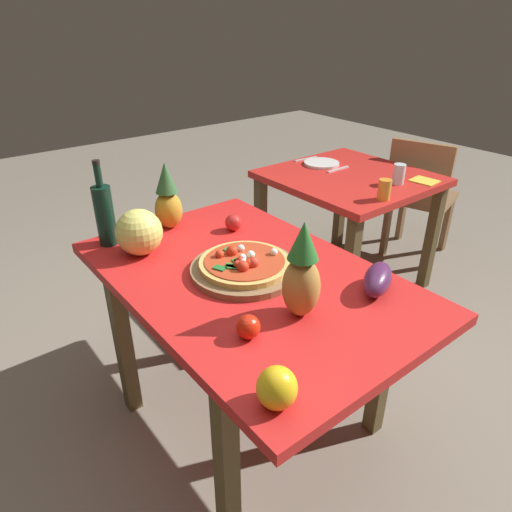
# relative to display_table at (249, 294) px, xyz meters

# --- Properties ---
(ground_plane) EXTENTS (10.00, 10.00, 0.00)m
(ground_plane) POSITION_rel_display_table_xyz_m (0.00, 0.00, -0.64)
(ground_plane) COLOR gray
(display_table) EXTENTS (1.31, 0.85, 0.72)m
(display_table) POSITION_rel_display_table_xyz_m (0.00, 0.00, 0.00)
(display_table) COLOR brown
(display_table) RESTS_ON ground_plane
(background_table) EXTENTS (0.87, 0.85, 0.72)m
(background_table) POSITION_rel_display_table_xyz_m (-0.54, 1.17, -0.02)
(background_table) COLOR brown
(background_table) RESTS_ON ground_plane
(dining_chair) EXTENTS (0.50, 0.50, 0.85)m
(dining_chair) POSITION_rel_display_table_xyz_m (-0.47, 1.83, -0.15)
(dining_chair) COLOR olive
(dining_chair) RESTS_ON ground_plane
(pizza_board) EXTENTS (0.40, 0.40, 0.02)m
(pizza_board) POSITION_rel_display_table_xyz_m (-0.02, 0.00, 0.10)
(pizza_board) COLOR olive
(pizza_board) RESTS_ON display_table
(pizza) EXTENTS (0.33, 0.33, 0.06)m
(pizza) POSITION_rel_display_table_xyz_m (-0.02, -0.00, 0.13)
(pizza) COLOR #D9B057
(pizza) RESTS_ON pizza_board
(wine_bottle) EXTENTS (0.08, 0.08, 0.35)m
(wine_bottle) POSITION_rel_display_table_xyz_m (-0.56, -0.30, 0.22)
(wine_bottle) COLOR black
(wine_bottle) RESTS_ON display_table
(pineapple_left) EXTENTS (0.12, 0.12, 0.32)m
(pineapple_left) POSITION_rel_display_table_xyz_m (0.30, -0.02, 0.23)
(pineapple_left) COLOR #B2833A
(pineapple_left) RESTS_ON display_table
(pineapple_right) EXTENTS (0.12, 0.12, 0.30)m
(pineapple_right) POSITION_rel_display_table_xyz_m (-0.55, -0.02, 0.22)
(pineapple_right) COLOR #BB8B25
(pineapple_right) RESTS_ON display_table
(melon) EXTENTS (0.18, 0.18, 0.18)m
(melon) POSITION_rel_display_table_xyz_m (-0.40, -0.23, 0.18)
(melon) COLOR #DDD664
(melon) RESTS_ON display_table
(bell_pepper) EXTENTS (0.10, 0.10, 0.11)m
(bell_pepper) POSITION_rel_display_table_xyz_m (0.54, -0.33, 0.14)
(bell_pepper) COLOR yellow
(bell_pepper) RESTS_ON display_table
(eggplant) EXTENTS (0.17, 0.22, 0.09)m
(eggplant) POSITION_rel_display_table_xyz_m (0.36, 0.28, 0.13)
(eggplant) COLOR #4C224C
(eggplant) RESTS_ON display_table
(tomato_at_corner) EXTENTS (0.07, 0.07, 0.07)m
(tomato_at_corner) POSITION_rel_display_table_xyz_m (-0.35, 0.18, 0.12)
(tomato_at_corner) COLOR red
(tomato_at_corner) RESTS_ON display_table
(tomato_by_bottle) EXTENTS (0.07, 0.07, 0.07)m
(tomato_by_bottle) POSITION_rel_display_table_xyz_m (0.29, -0.22, 0.12)
(tomato_by_bottle) COLOR red
(tomato_by_bottle) RESTS_ON display_table
(drinking_glass_juice) EXTENTS (0.07, 0.07, 0.11)m
(drinking_glass_juice) POSITION_rel_display_table_xyz_m (-0.17, 1.00, 0.14)
(drinking_glass_juice) COLOR orange
(drinking_glass_juice) RESTS_ON background_table
(drinking_glass_water) EXTENTS (0.07, 0.07, 0.11)m
(drinking_glass_water) POSITION_rel_display_table_xyz_m (-0.28, 1.26, 0.14)
(drinking_glass_water) COLOR silver
(drinking_glass_water) RESTS_ON background_table
(dinner_plate) EXTENTS (0.22, 0.22, 0.02)m
(dinner_plate) POSITION_rel_display_table_xyz_m (-0.79, 1.19, 0.09)
(dinner_plate) COLOR white
(dinner_plate) RESTS_ON background_table
(fork_utensil) EXTENTS (0.03, 0.18, 0.01)m
(fork_utensil) POSITION_rel_display_table_xyz_m (-0.93, 1.19, 0.09)
(fork_utensil) COLOR silver
(fork_utensil) RESTS_ON background_table
(knife_utensil) EXTENTS (0.02, 0.18, 0.01)m
(knife_utensil) POSITION_rel_display_table_xyz_m (-0.65, 1.19, 0.09)
(knife_utensil) COLOR silver
(knife_utensil) RESTS_ON background_table
(napkin_folded) EXTENTS (0.15, 0.13, 0.01)m
(napkin_folded) POSITION_rel_display_table_xyz_m (-0.20, 1.41, 0.09)
(napkin_folded) COLOR yellow
(napkin_folded) RESTS_ON background_table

